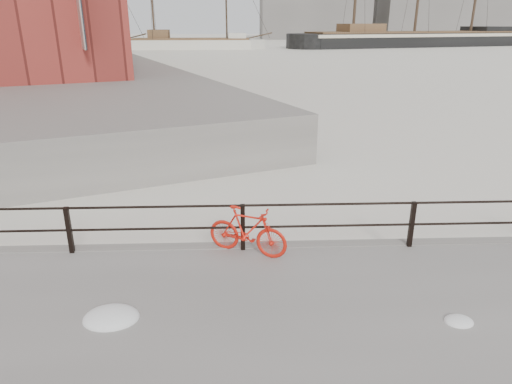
# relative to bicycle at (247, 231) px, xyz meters

# --- Properties ---
(ground) EXTENTS (400.00, 400.00, 0.00)m
(ground) POSITION_rel_bicycle_xyz_m (3.41, 0.33, -0.86)
(ground) COLOR white
(ground) RESTS_ON ground
(far_quay) EXTENTS (78.44, 148.07, 1.80)m
(far_quay) POSITION_rel_bicycle_xyz_m (-36.59, 72.33, 0.04)
(far_quay) COLOR gray
(far_quay) RESTS_ON ground
(guardrail) EXTENTS (28.00, 0.10, 1.00)m
(guardrail) POSITION_rel_bicycle_xyz_m (3.41, 0.18, -0.01)
(guardrail) COLOR black
(guardrail) RESTS_ON promenade
(bicycle) EXTENTS (1.63, 0.92, 1.01)m
(bicycle) POSITION_rel_bicycle_xyz_m (0.00, 0.00, 0.00)
(bicycle) COLOR red
(bicycle) RESTS_ON promenade
(barque_black) EXTENTS (66.41, 37.09, 35.52)m
(barque_black) POSITION_rel_bicycle_xyz_m (36.80, 90.54, -0.86)
(barque_black) COLOR black
(barque_black) RESTS_ON ground
(schooner_mid) EXTENTS (30.18, 13.53, 21.36)m
(schooner_mid) POSITION_rel_bicycle_xyz_m (-8.74, 82.83, -0.86)
(schooner_mid) COLOR beige
(schooner_mid) RESTS_ON ground
(schooner_left) EXTENTS (28.47, 23.17, 19.61)m
(schooner_left) POSITION_rel_bicycle_xyz_m (-29.22, 78.76, -0.86)
(schooner_left) COLOR silver
(schooner_left) RESTS_ON ground
(workboat_far) EXTENTS (12.15, 6.48, 7.00)m
(workboat_far) POSITION_rel_bicycle_xyz_m (-25.60, 43.50, -0.86)
(workboat_far) COLOR black
(workboat_far) RESTS_ON ground
(industrial_west) EXTENTS (32.00, 18.00, 18.00)m
(industrial_west) POSITION_rel_bicycle_xyz_m (23.41, 140.33, 8.14)
(industrial_west) COLOR gray
(industrial_west) RESTS_ON ground
(industrial_east) EXTENTS (20.00, 16.00, 14.00)m
(industrial_east) POSITION_rel_bicycle_xyz_m (81.41, 150.33, 6.14)
(industrial_east) COLOR gray
(industrial_east) RESTS_ON ground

